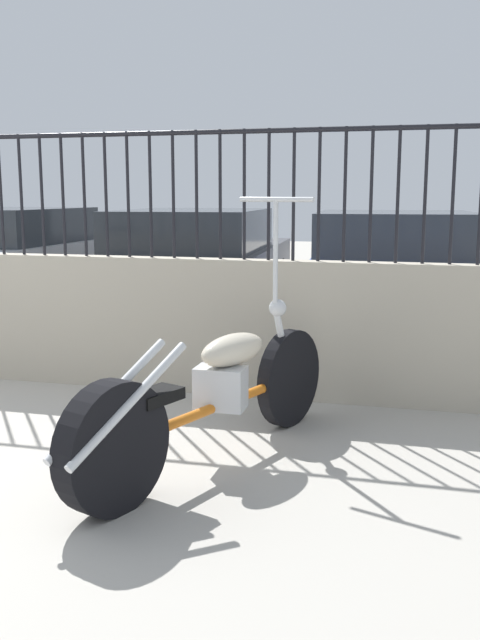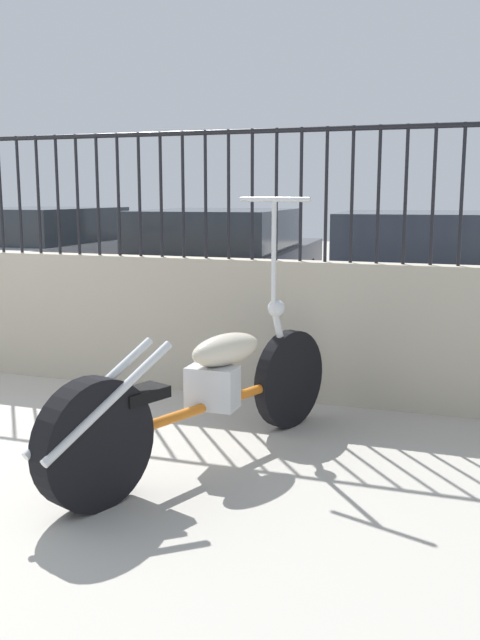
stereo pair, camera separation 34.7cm
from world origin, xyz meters
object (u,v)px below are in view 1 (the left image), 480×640
Objects in this scene: car_silver at (13,260)px; car_dark_grey at (197,265)px; car_blue at (393,274)px; motorcycle_orange at (202,399)px.

car_dark_grey is at bearing -87.64° from car_silver.
car_blue is (2.29, -0.35, -0.01)m from car_dark_grey.
car_dark_grey is (-1.48, 4.43, 0.28)m from motorcycle_orange.
motorcycle_orange is 0.46× the size of car_dark_grey.
car_silver is at bearing 88.38° from car_dark_grey.
motorcycle_orange is 5.79m from car_silver.
motorcycle_orange reaches higher than car_blue.
motorcycle_orange is at bearing -166.00° from car_dark_grey.
motorcycle_orange reaches higher than car_dark_grey.
motorcycle_orange is 4.68m from car_dark_grey.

